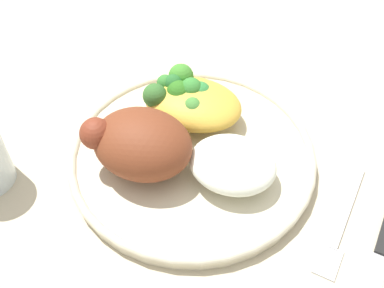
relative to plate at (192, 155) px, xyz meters
name	(u,v)px	position (x,y,z in m)	size (l,w,h in m)	color
ground_plane	(192,161)	(0.00, 0.00, -0.01)	(2.00, 2.00, 0.00)	#C0B498
plate	(192,155)	(0.00, 0.00, 0.00)	(0.27, 0.27, 0.02)	beige
roasted_chicken	(140,143)	(0.04, 0.04, 0.04)	(0.11, 0.08, 0.06)	brown
rice_pile	(233,164)	(-0.05, 0.02, 0.03)	(0.09, 0.08, 0.04)	white
mac_cheese_with_broccoli	(189,100)	(0.02, -0.05, 0.03)	(0.11, 0.08, 0.05)	gold
fork	(341,225)	(-0.17, 0.03, -0.01)	(0.04, 0.14, 0.01)	silver
knife	(381,253)	(-0.21, 0.05, -0.01)	(0.04, 0.19, 0.01)	black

